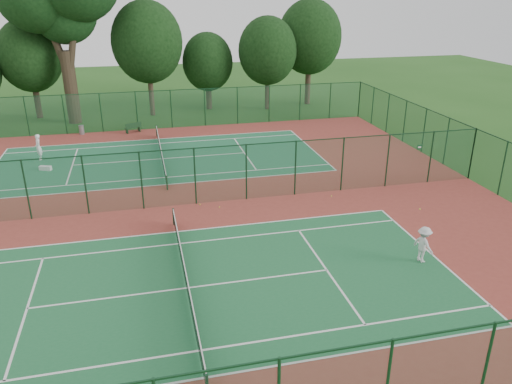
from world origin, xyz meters
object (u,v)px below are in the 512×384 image
player_far (38,147)px  kit_bag (45,168)px  player_near (424,244)px  bench (133,127)px  trash_bin (82,130)px

player_far → kit_bag: size_ratio=2.32×
player_far → player_near: bearing=24.1°
bench → trash_bin: bearing=149.4°
player_near → bench: bearing=10.9°
player_far → trash_bin: bearing=139.2°
player_far → kit_bag: bearing=-4.7°
player_far → trash_bin: player_far is taller
player_near → player_far: bearing=29.2°
player_near → player_far: 28.38m
player_near → bench: size_ratio=1.17×
player_near → bench: (-13.01, 26.37, -0.43)m
trash_bin → bench: bench is taller
kit_bag → bench: bearing=76.1°
player_near → kit_bag: (-19.16, 17.60, -0.74)m
bench → kit_bag: bearing=-149.3°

